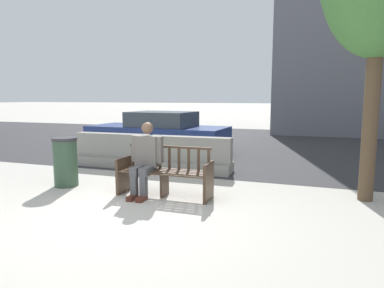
% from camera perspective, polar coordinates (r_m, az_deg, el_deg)
% --- Properties ---
extents(ground_plane, '(200.00, 200.00, 0.00)m').
position_cam_1_polar(ground_plane, '(5.32, -11.03, -11.64)').
color(ground_plane, '#B7B2A8').
extents(street_asphalt, '(120.00, 12.00, 0.01)m').
position_cam_1_polar(street_asphalt, '(13.39, 7.99, 0.18)').
color(street_asphalt, '#333335').
rests_on(street_asphalt, ground).
extents(street_bench, '(1.69, 0.54, 0.88)m').
position_cam_1_polar(street_bench, '(6.15, -4.53, -5.02)').
color(street_bench, '#473323').
rests_on(street_bench, ground).
extents(seated_person, '(0.58, 0.72, 1.31)m').
position_cam_1_polar(seated_person, '(6.19, -7.70, -2.23)').
color(seated_person, '#66605B').
rests_on(seated_person, ground).
extents(jersey_barrier_centre, '(2.02, 0.73, 0.84)m').
position_cam_1_polar(jersey_barrier_centre, '(8.13, -0.34, -2.26)').
color(jersey_barrier_centre, gray).
rests_on(jersey_barrier_centre, ground).
extents(jersey_barrier_left, '(2.00, 0.69, 0.84)m').
position_cam_1_polar(jersey_barrier_left, '(9.08, -13.01, -1.40)').
color(jersey_barrier_left, gray).
rests_on(jersey_barrier_left, ground).
extents(car_sedan_mid, '(4.68, 2.10, 1.30)m').
position_cam_1_polar(car_sedan_mid, '(11.30, -5.62, 2.11)').
color(car_sedan_mid, navy).
rests_on(car_sedan_mid, ground).
extents(trash_bin, '(0.48, 0.48, 0.97)m').
position_cam_1_polar(trash_bin, '(7.25, -20.33, -2.79)').
color(trash_bin, '#334C38').
rests_on(trash_bin, ground).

